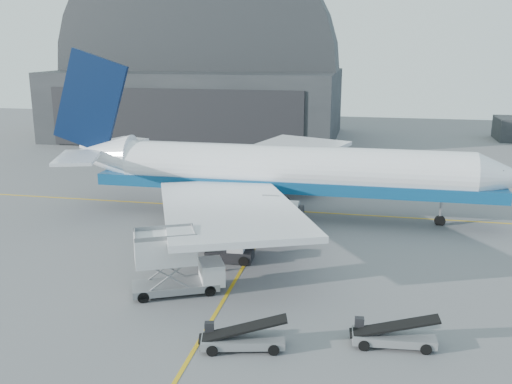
% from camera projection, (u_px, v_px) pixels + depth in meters
% --- Properties ---
extents(ground, '(200.00, 200.00, 0.00)m').
position_uv_depth(ground, '(230.00, 290.00, 39.92)').
color(ground, '#565659').
rests_on(ground, ground).
extents(taxi_lines, '(80.00, 42.12, 0.02)m').
position_uv_depth(taxi_lines, '(264.00, 233.00, 51.92)').
color(taxi_lines, gold).
rests_on(taxi_lines, ground).
extents(hangar, '(50.00, 28.30, 28.00)m').
position_uv_depth(hangar, '(199.00, 84.00, 103.32)').
color(hangar, black).
rests_on(hangar, ground).
extents(airliner, '(46.80, 45.39, 16.43)m').
position_uv_depth(airliner, '(274.00, 171.00, 55.98)').
color(airliner, white).
rests_on(airliner, ground).
extents(catering_truck, '(6.62, 4.71, 4.29)m').
position_uv_depth(catering_truck, '(174.00, 264.00, 38.84)').
color(catering_truck, slate).
rests_on(catering_truck, ground).
extents(pushback_tug, '(3.78, 2.34, 1.70)m').
position_uv_depth(pushback_tug, '(231.00, 253.00, 45.11)').
color(pushback_tug, black).
rests_on(pushback_tug, ground).
extents(belt_loader_a, '(5.09, 2.61, 1.90)m').
position_uv_depth(belt_loader_a, '(242.00, 339.00, 32.11)').
color(belt_loader_a, slate).
rests_on(belt_loader_a, ground).
extents(belt_loader_b, '(5.03, 2.07, 1.89)m').
position_uv_depth(belt_loader_b, '(392.00, 336.00, 32.42)').
color(belt_loader_b, slate).
rests_on(belt_loader_b, ground).
extents(traffic_cone, '(0.40, 0.40, 0.57)m').
position_uv_depth(traffic_cone, '(223.00, 267.00, 43.17)').
color(traffic_cone, '#E23B07').
rests_on(traffic_cone, ground).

